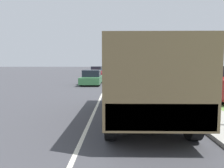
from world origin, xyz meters
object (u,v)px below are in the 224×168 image
car_nearest_ahead (92,78)px  pickup_truck (219,83)px  car_second_ahead (96,72)px  car_third_ahead (105,70)px  military_truck (142,76)px

car_nearest_ahead → pickup_truck: (8.55, -8.41, 0.25)m
car_second_ahead → car_third_ahead: (0.54, 15.90, -0.07)m
car_second_ahead → pickup_truck: size_ratio=0.81×
car_nearest_ahead → car_third_ahead: car_nearest_ahead is taller
car_nearest_ahead → pickup_truck: 11.99m
car_second_ahead → pickup_truck: pickup_truck is taller
car_nearest_ahead → car_second_ahead: 12.95m
military_truck → pickup_truck: 7.19m
military_truck → car_third_ahead: (-3.52, 42.18, -0.97)m
military_truck → car_third_ahead: military_truck is taller
car_third_ahead → car_second_ahead: bearing=-92.0°
car_third_ahead → pickup_truck: size_ratio=0.78×
military_truck → pickup_truck: size_ratio=1.35×
car_third_ahead → pickup_truck: bearing=-76.9°
military_truck → car_second_ahead: 26.61m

